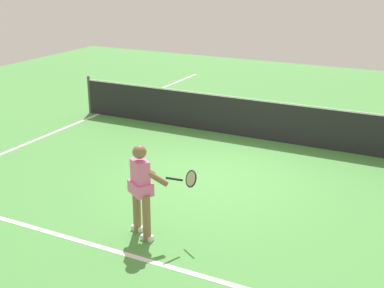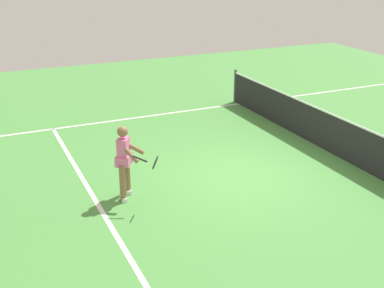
{
  "view_description": "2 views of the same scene",
  "coord_description": "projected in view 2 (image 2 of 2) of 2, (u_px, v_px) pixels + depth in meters",
  "views": [
    {
      "loc": [
        4.07,
        -9.04,
        4.21
      ],
      "look_at": [
        -0.03,
        -0.98,
        1.03
      ],
      "focal_mm": 48.79,
      "sensor_mm": 36.0,
      "label": 1
    },
    {
      "loc": [
        9.13,
        -5.37,
        4.85
      ],
      "look_at": [
        -0.34,
        -1.08,
        0.81
      ],
      "focal_mm": 47.59,
      "sensor_mm": 36.0,
      "label": 2
    }
  ],
  "objects": [
    {
      "name": "court_net",
      "position": [
        339.0,
        137.0,
        12.43
      ],
      "size": [
        10.59,
        0.08,
        1.09
      ],
      "color": "#4C4C51",
      "rests_on": "ground"
    },
    {
      "name": "sideline_left_marking",
      "position": [
        162.0,
        114.0,
        15.77
      ],
      "size": [
        0.1,
        18.02,
        0.01
      ],
      "primitive_type": "cube",
      "color": "white",
      "rests_on": "ground"
    },
    {
      "name": "ground_plane",
      "position": [
        241.0,
        175.0,
        11.57
      ],
      "size": [
        26.03,
        26.03,
        0.0
      ],
      "primitive_type": "plane",
      "color": "#4C9342"
    },
    {
      "name": "tennis_player",
      "position": [
        125.0,
        159.0,
        10.25
      ],
      "size": [
        1.08,
        0.78,
        1.55
      ],
      "color": "#8C6647",
      "rests_on": "ground"
    },
    {
      "name": "service_line_marking",
      "position": [
        97.0,
        203.0,
        10.28
      ],
      "size": [
        9.91,
        0.1,
        0.01
      ],
      "primitive_type": "cube",
      "color": "white",
      "rests_on": "ground"
    }
  ]
}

